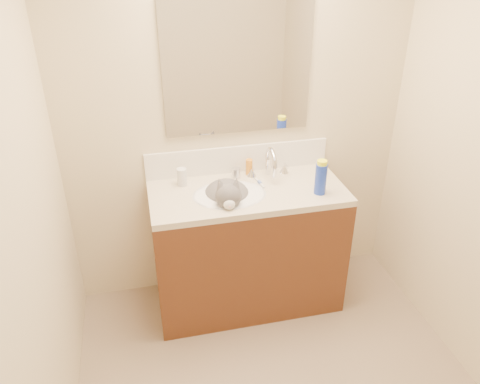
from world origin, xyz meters
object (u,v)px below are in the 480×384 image
amber_bottle (249,167)px  spray_can (321,179)px  faucet (270,165)px  pill_bottle (182,177)px  vanity_cabinet (247,250)px  basin (230,204)px  cat (227,198)px  silver_jar (236,173)px

amber_bottle → spray_can: (0.35, -0.34, 0.04)m
faucet → pill_bottle: faucet is taller
pill_bottle → vanity_cabinet: bearing=-22.3°
faucet → basin: bearing=-150.9°
faucet → pill_bottle: (-0.56, 0.02, -0.03)m
amber_bottle → pill_bottle: bearing=-174.2°
vanity_cabinet → cat: cat is taller
silver_jar → basin: bearing=-112.6°
silver_jar → vanity_cabinet: bearing=-80.1°
cat → spray_can: size_ratio=2.24×
cat → pill_bottle: 0.32m
pill_bottle → silver_jar: bearing=4.2°
basin → cat: bearing=138.7°
vanity_cabinet → basin: (-0.12, -0.03, 0.38)m
pill_bottle → amber_bottle: pill_bottle is taller
spray_can → cat: bearing=168.1°
vanity_cabinet → amber_bottle: 0.55m
cat → basin: bearing=-33.6°
basin → pill_bottle: size_ratio=4.06×
pill_bottle → silver_jar: size_ratio=1.74×
pill_bottle → spray_can: spray_can is taller
cat → pill_bottle: bearing=152.4°
cat → silver_jar: size_ratio=6.69×
basin → amber_bottle: size_ratio=4.21×
vanity_cabinet → faucet: (0.18, 0.14, 0.54)m
vanity_cabinet → spray_can: (0.41, -0.14, 0.55)m
faucet → amber_bottle: (-0.12, 0.06, -0.03)m
basin → silver_jar: (0.09, 0.21, 0.10)m
faucet → spray_can: faucet is taller
basin → pill_bottle: 0.34m
faucet → spray_can: size_ratio=1.47×
pill_bottle → silver_jar: pill_bottle is taller
basin → cat: size_ratio=1.06×
silver_jar → amber_bottle: (0.09, 0.02, 0.02)m
basin → spray_can: bearing=-11.2°
cat → spray_can: spray_can is taller
vanity_cabinet → basin: bearing=-166.0°
spray_can → basin: bearing=168.8°
basin → amber_bottle: (0.18, 0.23, 0.12)m
vanity_cabinet → silver_jar: (-0.03, 0.18, 0.48)m
basin → spray_can: 0.57m
faucet → cat: (-0.31, -0.16, -0.11)m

